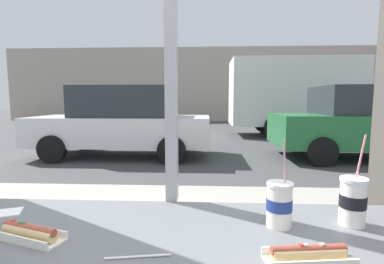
# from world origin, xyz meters

# --- Properties ---
(ground_plane) EXTENTS (60.00, 60.00, 0.00)m
(ground_plane) POSITION_xyz_m (0.00, 8.00, 0.00)
(ground_plane) COLOR #424244
(sidewalk_strip) EXTENTS (16.00, 2.80, 0.14)m
(sidewalk_strip) POSITION_xyz_m (0.00, 1.60, 0.07)
(sidewalk_strip) COLOR #9E998E
(sidewalk_strip) RESTS_ON ground
(window_wall) EXTENTS (2.64, 0.20, 2.90)m
(window_wall) POSITION_xyz_m (0.00, 0.08, 1.80)
(window_wall) COLOR #423D38
(window_wall) RESTS_ON ground
(building_facade_far) EXTENTS (28.00, 1.20, 5.08)m
(building_facade_far) POSITION_xyz_m (0.00, 19.39, 2.54)
(building_facade_far) COLOR #A89E8E
(building_facade_far) RESTS_ON ground
(soda_cup_left) EXTENTS (0.09, 0.09, 0.33)m
(soda_cup_left) POSITION_xyz_m (0.68, -0.16, 1.06)
(soda_cup_left) COLOR white
(soda_cup_left) RESTS_ON window_counter
(soda_cup_right) EXTENTS (0.09, 0.09, 0.32)m
(soda_cup_right) POSITION_xyz_m (0.41, -0.19, 1.06)
(soda_cup_right) COLOR silver
(soda_cup_right) RESTS_ON window_counter
(hotdog_tray_near) EXTENTS (0.25, 0.11, 0.05)m
(hotdog_tray_near) POSITION_xyz_m (0.44, -0.42, 1.00)
(hotdog_tray_near) COLOR silver
(hotdog_tray_near) RESTS_ON window_counter
(hotdog_tray_far) EXTENTS (0.25, 0.15, 0.05)m
(hotdog_tray_far) POSITION_xyz_m (-0.41, -0.33, 1.00)
(hotdog_tray_far) COLOR silver
(hotdog_tray_far) RESTS_ON window_counter
(loose_straw) EXTENTS (0.19, 0.04, 0.01)m
(loose_straw) POSITION_xyz_m (-0.04, -0.42, 0.98)
(loose_straw) COLOR white
(loose_straw) RESTS_ON window_counter
(napkin_wrapper) EXTENTS (0.15, 0.13, 0.00)m
(napkin_wrapper) POSITION_xyz_m (-0.65, -0.13, 0.98)
(napkin_wrapper) COLOR white
(napkin_wrapper) RESTS_ON window_counter
(parked_car_white) EXTENTS (4.43, 1.98, 1.78)m
(parked_car_white) POSITION_xyz_m (-1.97, 5.97, 0.89)
(parked_car_white) COLOR silver
(parked_car_white) RESTS_ON ground
(parked_car_green) EXTENTS (4.19, 2.07, 1.77)m
(parked_car_green) POSITION_xyz_m (3.97, 5.97, 0.89)
(parked_car_green) COLOR #236B38
(parked_car_green) RESTS_ON ground
(box_truck) EXTENTS (6.70, 2.44, 3.05)m
(box_truck) POSITION_xyz_m (4.33, 10.55, 1.65)
(box_truck) COLOR silver
(box_truck) RESTS_ON ground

